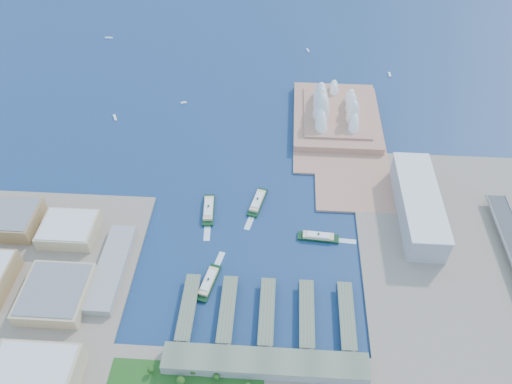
# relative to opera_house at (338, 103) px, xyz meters

# --- Properties ---
(ground) EXTENTS (3000.00, 3000.00, 0.00)m
(ground) POSITION_rel_opera_house_xyz_m (-105.00, -280.00, -32.00)
(ground) COLOR #10294A
(ground) RESTS_ON ground
(west_land) EXTENTS (220.00, 390.00, 3.00)m
(west_land) POSITION_rel_opera_house_xyz_m (-355.00, -385.00, -30.50)
(west_land) COLOR gray
(west_land) RESTS_ON ground
(east_land) EXTENTS (240.00, 500.00, 3.00)m
(east_land) POSITION_rel_opera_house_xyz_m (135.00, -330.00, -30.50)
(east_land) COLOR gray
(east_land) RESTS_ON ground
(peninsula) EXTENTS (135.00, 220.00, 3.00)m
(peninsula) POSITION_rel_opera_house_xyz_m (2.50, -20.00, -30.50)
(peninsula) COLOR #AA765C
(peninsula) RESTS_ON ground
(opera_house) EXTENTS (134.00, 180.00, 58.00)m
(opera_house) POSITION_rel_opera_house_xyz_m (0.00, 0.00, 0.00)
(opera_house) COLOR white
(opera_house) RESTS_ON peninsula
(toaster_building) EXTENTS (45.00, 155.00, 35.00)m
(toaster_building) POSITION_rel_opera_house_xyz_m (90.00, -200.00, -11.50)
(toaster_building) COLOR gray
(toaster_building) RESTS_ON east_land
(west_buildings) EXTENTS (200.00, 280.00, 27.00)m
(west_buildings) POSITION_rel_opera_house_xyz_m (-355.00, -350.00, -15.50)
(west_buildings) COLOR olive
(west_buildings) RESTS_ON west_land
(ferry_wharves) EXTENTS (184.00, 90.00, 9.30)m
(ferry_wharves) POSITION_rel_opera_house_xyz_m (-91.00, -355.00, -27.35)
(ferry_wharves) COLOR #566149
(ferry_wharves) RESTS_ON ground
(terminal_building) EXTENTS (200.00, 28.00, 12.00)m
(terminal_building) POSITION_rel_opera_house_xyz_m (-90.00, -415.00, -23.00)
(terminal_building) COLOR gray
(terminal_building) RESTS_ON south_land
(ferry_a) EXTENTS (17.94, 55.24, 10.28)m
(ferry_a) POSITION_rel_opera_house_xyz_m (-172.79, -207.07, -26.86)
(ferry_a) COLOR black
(ferry_a) RESTS_ON ground
(ferry_b) EXTENTS (24.84, 53.60, 9.82)m
(ferry_b) POSITION_rel_opera_house_xyz_m (-110.80, -189.47, -27.09)
(ferry_b) COLOR black
(ferry_b) RESTS_ON ground
(ferry_c) EXTENTS (24.14, 52.63, 9.65)m
(ferry_c) POSITION_rel_opera_house_xyz_m (-158.15, -319.29, -27.18)
(ferry_c) COLOR black
(ferry_c) RESTS_ON ground
(ferry_d) EXTENTS (50.66, 15.88, 9.44)m
(ferry_d) POSITION_rel_opera_house_xyz_m (-33.55, -244.68, -27.28)
(ferry_d) COLOR black
(ferry_d) RESTS_ON ground
(boat_a) EXTENTS (9.75, 15.17, 2.89)m
(boat_a) POSITION_rel_opera_house_xyz_m (-346.40, -15.95, -30.55)
(boat_a) COLOR white
(boat_a) RESTS_ON ground
(boat_b) EXTENTS (10.24, 6.48, 2.61)m
(boat_b) POSITION_rel_opera_house_xyz_m (-245.02, 31.64, -30.70)
(boat_b) COLOR white
(boat_b) RESTS_ON ground
(boat_c) EXTENTS (4.02, 13.61, 3.06)m
(boat_c) POSITION_rel_opera_house_xyz_m (102.00, 139.70, -30.47)
(boat_c) COLOR white
(boat_c) RESTS_ON ground
(boat_d) EXTENTS (14.74, 3.89, 2.46)m
(boat_d) POSITION_rel_opera_house_xyz_m (-427.77, 242.88, -30.77)
(boat_d) COLOR white
(boat_d) RESTS_ON ground
(boat_e) EXTENTS (6.48, 11.65, 2.73)m
(boat_e) POSITION_rel_opera_house_xyz_m (-40.55, 217.17, -30.64)
(boat_e) COLOR white
(boat_e) RESTS_ON ground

